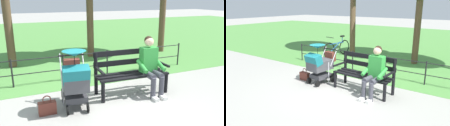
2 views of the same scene
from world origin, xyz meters
The scene contains 7 objects.
ground_plane centered at (0.00, 0.00, 0.00)m, with size 60.00×60.00×0.00m, color #9E9B93.
grass_lawn centered at (0.00, -8.80, 0.00)m, with size 40.00×16.00×0.01m, color #518E42.
park_bench centered at (-0.60, -0.12, 0.53)m, with size 1.62×0.67×0.96m.
person_on_bench centered at (-0.99, 0.11, 0.68)m, with size 0.55×0.74×1.28m.
stroller centered at (0.73, 0.14, 0.59)m, with size 0.61×0.94×1.15m.
handbag centered at (1.28, 0.21, 0.13)m, with size 0.32×0.14×0.37m.
park_fence centered at (0.00, -1.48, 0.41)m, with size 6.13×0.04×0.70m.
Camera 1 is at (1.76, 4.26, 2.09)m, focal length 37.35 mm.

